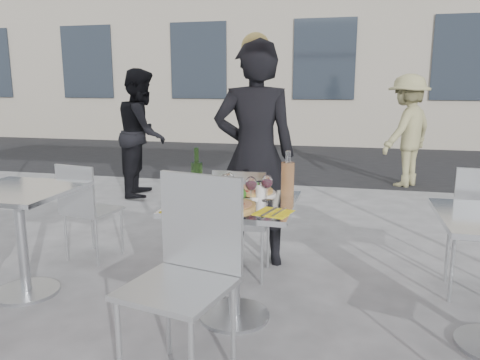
% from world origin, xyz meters
% --- Properties ---
extents(ground, '(80.00, 80.00, 0.00)m').
position_xyz_m(ground, '(0.00, 0.00, 0.00)').
color(ground, slate).
extents(street_asphalt, '(24.00, 5.00, 0.00)m').
position_xyz_m(street_asphalt, '(0.00, 6.50, 0.00)').
color(street_asphalt, black).
rests_on(street_asphalt, ground).
extents(main_table, '(0.72, 0.72, 0.75)m').
position_xyz_m(main_table, '(0.00, 0.00, 0.54)').
color(main_table, '#B7BABF').
rests_on(main_table, ground).
extents(side_table_left, '(0.72, 0.72, 0.75)m').
position_xyz_m(side_table_left, '(-1.50, 0.00, 0.54)').
color(side_table_left, '#B7BABF').
rests_on(side_table_left, ground).
extents(chair_far, '(0.40, 0.41, 0.84)m').
position_xyz_m(chair_far, '(-0.09, 0.59, 0.50)').
color(chair_far, silver).
rests_on(chair_far, ground).
extents(chair_near, '(0.55, 0.56, 1.00)m').
position_xyz_m(chair_near, '(-0.08, -0.61, 0.59)').
color(chair_near, silver).
rests_on(chair_near, ground).
extents(side_chair_lfar, '(0.43, 0.44, 0.81)m').
position_xyz_m(side_chair_lfar, '(-1.41, 0.66, 0.48)').
color(side_chair_lfar, silver).
rests_on(side_chair_lfar, ground).
extents(woman_diner, '(0.72, 0.56, 1.77)m').
position_xyz_m(woman_diner, '(-0.07, 0.95, 0.88)').
color(woman_diner, black).
rests_on(woman_diner, ground).
extents(pedestrian_a, '(0.79, 0.92, 1.64)m').
position_xyz_m(pedestrian_a, '(-1.97, 2.98, 0.82)').
color(pedestrian_a, black).
rests_on(pedestrian_a, ground).
extents(pedestrian_b, '(1.06, 1.17, 1.58)m').
position_xyz_m(pedestrian_b, '(1.43, 4.36, 0.79)').
color(pedestrian_b, '#989162').
rests_on(pedestrian_b, ground).
extents(pizza_near, '(0.36, 0.36, 0.02)m').
position_xyz_m(pizza_near, '(-0.02, -0.14, 0.76)').
color(pizza_near, tan).
rests_on(pizza_near, main_table).
extents(pizza_far, '(0.33, 0.33, 0.03)m').
position_xyz_m(pizza_far, '(0.05, 0.21, 0.77)').
color(pizza_far, white).
rests_on(pizza_far, main_table).
extents(salad_plate, '(0.22, 0.22, 0.09)m').
position_xyz_m(salad_plate, '(-0.00, 0.00, 0.79)').
color(salad_plate, white).
rests_on(salad_plate, main_table).
extents(wine_bottle, '(0.07, 0.08, 0.29)m').
position_xyz_m(wine_bottle, '(-0.28, 0.15, 0.86)').
color(wine_bottle, '#2F551F').
rests_on(wine_bottle, main_table).
extents(carafe, '(0.08, 0.08, 0.29)m').
position_xyz_m(carafe, '(0.30, 0.16, 0.87)').
color(carafe, tan).
rests_on(carafe, main_table).
extents(sugar_shaker, '(0.06, 0.06, 0.11)m').
position_xyz_m(sugar_shaker, '(0.14, 0.10, 0.80)').
color(sugar_shaker, white).
rests_on(sugar_shaker, main_table).
extents(wineglass_white_a, '(0.07, 0.07, 0.16)m').
position_xyz_m(wineglass_white_a, '(-0.07, 0.02, 0.86)').
color(wineglass_white_a, white).
rests_on(wineglass_white_a, main_table).
extents(wineglass_white_b, '(0.07, 0.07, 0.16)m').
position_xyz_m(wineglass_white_b, '(-0.05, 0.09, 0.86)').
color(wineglass_white_b, white).
rests_on(wineglass_white_b, main_table).
extents(wineglass_red_a, '(0.07, 0.07, 0.16)m').
position_xyz_m(wineglass_red_a, '(0.10, -0.01, 0.86)').
color(wineglass_red_a, white).
rests_on(wineglass_red_a, main_table).
extents(wineglass_red_b, '(0.07, 0.07, 0.16)m').
position_xyz_m(wineglass_red_b, '(0.19, 0.07, 0.86)').
color(wineglass_red_b, white).
rests_on(wineglass_red_b, main_table).
extents(napkin_left, '(0.21, 0.21, 0.01)m').
position_xyz_m(napkin_left, '(-0.24, -0.26, 0.75)').
color(napkin_left, yellow).
rests_on(napkin_left, main_table).
extents(napkin_right, '(0.22, 0.22, 0.01)m').
position_xyz_m(napkin_right, '(0.27, -0.20, 0.75)').
color(napkin_right, yellow).
rests_on(napkin_right, main_table).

